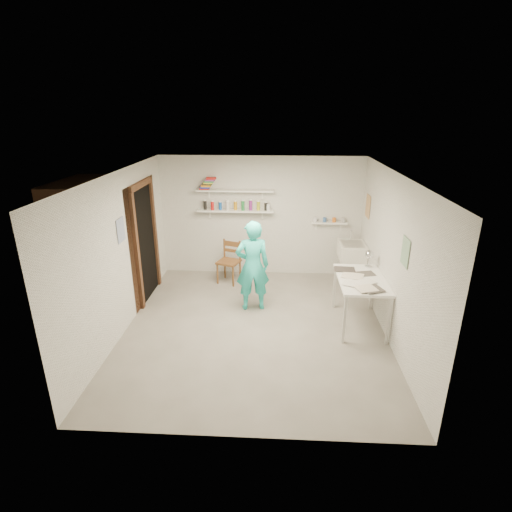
# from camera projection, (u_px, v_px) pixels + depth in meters

# --- Properties ---
(floor) EXTENTS (4.00, 4.50, 0.02)m
(floor) POSITION_uv_depth(u_px,v_px,m) (255.00, 328.00, 6.30)
(floor) COLOR slate
(floor) RESTS_ON ground
(ceiling) EXTENTS (4.00, 4.50, 0.02)m
(ceiling) POSITION_uv_depth(u_px,v_px,m) (254.00, 173.00, 5.46)
(ceiling) COLOR silver
(ceiling) RESTS_ON wall_back
(wall_back) EXTENTS (4.00, 0.02, 2.40)m
(wall_back) POSITION_uv_depth(u_px,v_px,m) (261.00, 217.00, 7.99)
(wall_back) COLOR silver
(wall_back) RESTS_ON ground
(wall_front) EXTENTS (4.00, 0.02, 2.40)m
(wall_front) POSITION_uv_depth(u_px,v_px,m) (241.00, 339.00, 3.76)
(wall_front) COLOR silver
(wall_front) RESTS_ON ground
(wall_left) EXTENTS (0.02, 4.50, 2.40)m
(wall_left) POSITION_uv_depth(u_px,v_px,m) (121.00, 253.00, 5.98)
(wall_left) COLOR silver
(wall_left) RESTS_ON ground
(wall_right) EXTENTS (0.02, 4.50, 2.40)m
(wall_right) POSITION_uv_depth(u_px,v_px,m) (393.00, 259.00, 5.77)
(wall_right) COLOR silver
(wall_right) RESTS_ON ground
(doorway_recess) EXTENTS (0.02, 0.90, 2.00)m
(doorway_recess) POSITION_uv_depth(u_px,v_px,m) (145.00, 244.00, 7.03)
(doorway_recess) COLOR black
(doorway_recess) RESTS_ON wall_left
(corridor_box) EXTENTS (1.40, 1.50, 2.10)m
(corridor_box) POSITION_uv_depth(u_px,v_px,m) (106.00, 240.00, 7.05)
(corridor_box) COLOR brown
(corridor_box) RESTS_ON ground
(door_lintel) EXTENTS (0.06, 1.05, 0.10)m
(door_lintel) POSITION_uv_depth(u_px,v_px,m) (141.00, 184.00, 6.66)
(door_lintel) COLOR brown
(door_lintel) RESTS_ON wall_left
(door_jamb_near) EXTENTS (0.06, 0.10, 2.00)m
(door_jamb_near) POSITION_uv_depth(u_px,v_px,m) (137.00, 253.00, 6.56)
(door_jamb_near) COLOR brown
(door_jamb_near) RESTS_ON ground
(door_jamb_far) EXTENTS (0.06, 0.10, 2.00)m
(door_jamb_far) POSITION_uv_depth(u_px,v_px,m) (155.00, 235.00, 7.50)
(door_jamb_far) COLOR brown
(door_jamb_far) RESTS_ON ground
(shelf_lower) EXTENTS (1.50, 0.22, 0.03)m
(shelf_lower) POSITION_uv_depth(u_px,v_px,m) (235.00, 211.00, 7.84)
(shelf_lower) COLOR white
(shelf_lower) RESTS_ON wall_back
(shelf_upper) EXTENTS (1.50, 0.22, 0.03)m
(shelf_upper) POSITION_uv_depth(u_px,v_px,m) (235.00, 190.00, 7.70)
(shelf_upper) COLOR white
(shelf_upper) RESTS_ON wall_back
(ledge_shelf) EXTENTS (0.70, 0.14, 0.03)m
(ledge_shelf) POSITION_uv_depth(u_px,v_px,m) (329.00, 223.00, 7.87)
(ledge_shelf) COLOR white
(ledge_shelf) RESTS_ON wall_back
(poster_left) EXTENTS (0.01, 0.28, 0.36)m
(poster_left) POSITION_uv_depth(u_px,v_px,m) (121.00, 230.00, 5.90)
(poster_left) COLOR #334C7F
(poster_left) RESTS_ON wall_left
(poster_right_a) EXTENTS (0.01, 0.34, 0.42)m
(poster_right_a) POSITION_uv_depth(u_px,v_px,m) (368.00, 206.00, 7.34)
(poster_right_a) COLOR #995933
(poster_right_a) RESTS_ON wall_right
(poster_right_b) EXTENTS (0.01, 0.30, 0.38)m
(poster_right_b) POSITION_uv_depth(u_px,v_px,m) (405.00, 252.00, 5.16)
(poster_right_b) COLOR #3F724C
(poster_right_b) RESTS_ON wall_right
(belfast_sink) EXTENTS (0.48, 0.60, 0.30)m
(belfast_sink) POSITION_uv_depth(u_px,v_px,m) (352.00, 251.00, 7.55)
(belfast_sink) COLOR white
(belfast_sink) RESTS_ON wall_right
(man) EXTENTS (0.62, 0.46, 1.56)m
(man) POSITION_uv_depth(u_px,v_px,m) (253.00, 266.00, 6.64)
(man) COLOR #29D0C5
(man) RESTS_ON ground
(wall_clock) EXTENTS (0.28, 0.08, 0.28)m
(wall_clock) POSITION_uv_depth(u_px,v_px,m) (255.00, 247.00, 6.75)
(wall_clock) COLOR beige
(wall_clock) RESTS_ON man
(wooden_chair) EXTENTS (0.50, 0.49, 0.85)m
(wooden_chair) POSITION_uv_depth(u_px,v_px,m) (229.00, 262.00, 7.78)
(wooden_chair) COLOR brown
(wooden_chair) RESTS_ON ground
(work_table) EXTENTS (0.71, 1.19, 0.79)m
(work_table) POSITION_uv_depth(u_px,v_px,m) (360.00, 302.00, 6.25)
(work_table) COLOR white
(work_table) RESTS_ON ground
(desk_lamp) EXTENTS (0.15, 0.15, 0.15)m
(desk_lamp) POSITION_uv_depth(u_px,v_px,m) (370.00, 255.00, 6.47)
(desk_lamp) COLOR silver
(desk_lamp) RESTS_ON work_table
(spray_cans) EXTENTS (1.31, 0.06, 0.17)m
(spray_cans) POSITION_uv_depth(u_px,v_px,m) (235.00, 206.00, 7.81)
(spray_cans) COLOR black
(spray_cans) RESTS_ON shelf_lower
(book_stack) EXTENTS (0.32, 0.14, 0.22)m
(book_stack) POSITION_uv_depth(u_px,v_px,m) (208.00, 184.00, 7.69)
(book_stack) COLOR red
(book_stack) RESTS_ON shelf_upper
(ledge_pots) EXTENTS (0.48, 0.07, 0.09)m
(ledge_pots) POSITION_uv_depth(u_px,v_px,m) (329.00, 220.00, 7.85)
(ledge_pots) COLOR silver
(ledge_pots) RESTS_ON ledge_shelf
(papers) EXTENTS (0.30, 0.22, 0.03)m
(papers) POSITION_uv_depth(u_px,v_px,m) (362.00, 277.00, 6.11)
(papers) COLOR silver
(papers) RESTS_ON work_table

